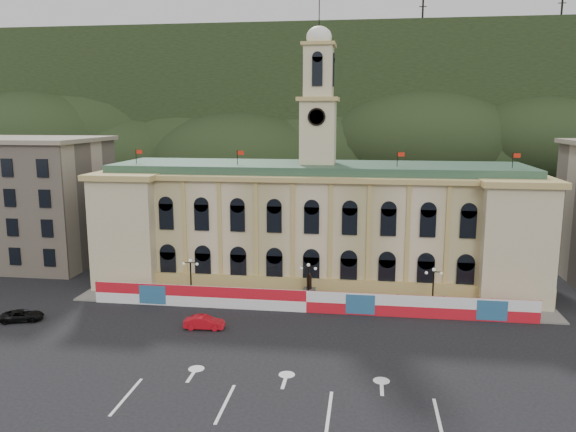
# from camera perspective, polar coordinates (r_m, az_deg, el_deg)

# --- Properties ---
(ground) EXTENTS (260.00, 260.00, 0.00)m
(ground) POSITION_cam_1_polar(r_m,az_deg,el_deg) (50.28, -0.05, -15.56)
(ground) COLOR black
(ground) RESTS_ON ground
(lane_markings) EXTENTS (26.00, 10.00, 0.02)m
(lane_markings) POSITION_cam_1_polar(r_m,az_deg,el_deg) (45.88, -0.97, -18.26)
(lane_markings) COLOR white
(lane_markings) RESTS_ON ground
(hill_ridge) EXTENTS (230.00, 80.00, 64.00)m
(hill_ridge) POSITION_cam_1_polar(r_m,az_deg,el_deg) (166.91, 5.94, 9.43)
(hill_ridge) COLOR black
(hill_ridge) RESTS_ON ground
(city_hall) EXTENTS (56.20, 17.60, 37.10)m
(city_hall) POSITION_cam_1_polar(r_m,az_deg,el_deg) (74.05, 2.96, -0.67)
(city_hall) COLOR beige
(city_hall) RESTS_ON ground
(side_building_left) EXTENTS (21.00, 17.00, 18.60)m
(side_building_left) POSITION_cam_1_polar(r_m,az_deg,el_deg) (91.26, -24.82, 1.42)
(side_building_left) COLOR tan
(side_building_left) RESTS_ON ground
(hoarding_fence) EXTENTS (50.00, 0.44, 2.50)m
(hoarding_fence) POSITION_cam_1_polar(r_m,az_deg,el_deg) (63.65, 1.94, -8.66)
(hoarding_fence) COLOR red
(hoarding_fence) RESTS_ON ground
(pavement) EXTENTS (56.00, 5.50, 0.16)m
(pavement) POSITION_cam_1_polar(r_m,az_deg,el_deg) (66.56, 2.13, -8.87)
(pavement) COLOR slate
(pavement) RESTS_ON ground
(statue) EXTENTS (1.40, 1.40, 3.72)m
(statue) POSITION_cam_1_polar(r_m,az_deg,el_deg) (66.44, 2.16, -7.90)
(statue) COLOR #595651
(statue) RESTS_ON ground
(lamp_left) EXTENTS (1.96, 0.44, 5.15)m
(lamp_left) POSITION_cam_1_polar(r_m,az_deg,el_deg) (67.74, -9.85, -6.01)
(lamp_left) COLOR black
(lamp_left) RESTS_ON ground
(lamp_center) EXTENTS (1.96, 0.44, 5.15)m
(lamp_center) POSITION_cam_1_polar(r_m,az_deg,el_deg) (64.92, 2.08, -6.59)
(lamp_center) COLOR black
(lamp_center) RESTS_ON ground
(lamp_right) EXTENTS (1.96, 0.44, 5.15)m
(lamp_right) POSITION_cam_1_polar(r_m,az_deg,el_deg) (65.05, 14.53, -6.89)
(lamp_right) COLOR black
(lamp_right) RESTS_ON ground
(red_sedan) EXTENTS (2.09, 4.41, 1.38)m
(red_sedan) POSITION_cam_1_polar(r_m,az_deg,el_deg) (59.73, -8.50, -10.65)
(red_sedan) COLOR red
(red_sedan) RESTS_ON ground
(black_suv) EXTENTS (4.64, 5.56, 1.21)m
(black_suv) POSITION_cam_1_polar(r_m,az_deg,el_deg) (67.58, -25.40, -9.13)
(black_suv) COLOR black
(black_suv) RESTS_ON ground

